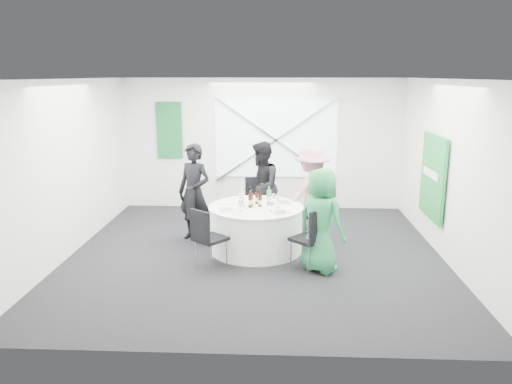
{
  "coord_description": "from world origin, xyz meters",
  "views": [
    {
      "loc": [
        0.37,
        -7.69,
        2.86
      ],
      "look_at": [
        0.0,
        0.2,
        1.0
      ],
      "focal_mm": 35.0,
      "sensor_mm": 36.0,
      "label": 1
    }
  ],
  "objects_px": {
    "person_man_back": "(261,187)",
    "chair_front_left": "(206,234)",
    "chair_back_right": "(315,207)",
    "person_woman_pink": "(311,194)",
    "green_water_bottle": "(269,197)",
    "clear_water_bottle": "(242,200)",
    "chair_front_right": "(312,234)",
    "person_man_back_left": "(194,192)",
    "chair_back": "(257,200)",
    "person_woman_green": "(321,220)",
    "chair_back_left": "(200,210)",
    "banquet_table": "(256,228)"
  },
  "relations": [
    {
      "from": "person_woman_green",
      "to": "chair_back_right",
      "type": "bearing_deg",
      "value": -50.93
    },
    {
      "from": "person_man_back_left",
      "to": "person_woman_green",
      "type": "height_order",
      "value": "person_man_back_left"
    },
    {
      "from": "person_man_back",
      "to": "green_water_bottle",
      "type": "xyz_separation_m",
      "value": [
        0.17,
        -1.01,
        0.04
      ]
    },
    {
      "from": "chair_back",
      "to": "chair_front_right",
      "type": "xyz_separation_m",
      "value": [
        0.91,
        -1.93,
        -0.03
      ]
    },
    {
      "from": "person_man_back_left",
      "to": "person_woman_pink",
      "type": "distance_m",
      "value": 2.05
    },
    {
      "from": "chair_back",
      "to": "person_man_back_left",
      "type": "bearing_deg",
      "value": -153.8
    },
    {
      "from": "chair_back_right",
      "to": "person_man_back_left",
      "type": "xyz_separation_m",
      "value": [
        -2.12,
        -0.09,
        0.25
      ]
    },
    {
      "from": "chair_front_left",
      "to": "person_man_back",
      "type": "distance_m",
      "value": 2.13
    },
    {
      "from": "chair_back",
      "to": "chair_front_left",
      "type": "height_order",
      "value": "chair_back"
    },
    {
      "from": "chair_back_left",
      "to": "person_man_back_left",
      "type": "xyz_separation_m",
      "value": [
        -0.13,
        0.16,
        0.27
      ]
    },
    {
      "from": "person_man_back",
      "to": "chair_front_left",
      "type": "bearing_deg",
      "value": -18.63
    },
    {
      "from": "chair_front_right",
      "to": "chair_front_left",
      "type": "relative_size",
      "value": 1.02
    },
    {
      "from": "person_woman_green",
      "to": "chair_back_left",
      "type": "bearing_deg",
      "value": 8.79
    },
    {
      "from": "banquet_table",
      "to": "chair_back_right",
      "type": "height_order",
      "value": "chair_back_right"
    },
    {
      "from": "person_woman_pink",
      "to": "person_woman_green",
      "type": "xyz_separation_m",
      "value": [
        0.05,
        -1.47,
        -0.05
      ]
    },
    {
      "from": "chair_back_right",
      "to": "chair_front_left",
      "type": "relative_size",
      "value": 1.1
    },
    {
      "from": "banquet_table",
      "to": "person_man_back",
      "type": "bearing_deg",
      "value": 87.91
    },
    {
      "from": "person_man_back",
      "to": "person_woman_pink",
      "type": "height_order",
      "value": "person_man_back"
    },
    {
      "from": "chair_back_left",
      "to": "green_water_bottle",
      "type": "distance_m",
      "value": 1.25
    },
    {
      "from": "banquet_table",
      "to": "chair_back",
      "type": "distance_m",
      "value": 1.12
    },
    {
      "from": "chair_back",
      "to": "chair_back_left",
      "type": "relative_size",
      "value": 1.0
    },
    {
      "from": "chair_back_right",
      "to": "person_woman_green",
      "type": "bearing_deg",
      "value": -32.17
    },
    {
      "from": "person_man_back",
      "to": "person_woman_green",
      "type": "relative_size",
      "value": 1.08
    },
    {
      "from": "banquet_table",
      "to": "person_woman_green",
      "type": "bearing_deg",
      "value": -40.03
    },
    {
      "from": "chair_back_left",
      "to": "chair_front_left",
      "type": "relative_size",
      "value": 1.07
    },
    {
      "from": "green_water_bottle",
      "to": "clear_water_bottle",
      "type": "relative_size",
      "value": 1.1
    },
    {
      "from": "chair_back",
      "to": "chair_back_right",
      "type": "bearing_deg",
      "value": -26.79
    },
    {
      "from": "chair_back_left",
      "to": "person_man_back",
      "type": "xyz_separation_m",
      "value": [
        1.02,
        0.76,
        0.25
      ]
    },
    {
      "from": "chair_front_left",
      "to": "person_man_back_left",
      "type": "bearing_deg",
      "value": -34.08
    },
    {
      "from": "person_man_back_left",
      "to": "chair_front_right",
      "type": "bearing_deg",
      "value": -8.96
    },
    {
      "from": "chair_back_right",
      "to": "person_woman_pink",
      "type": "distance_m",
      "value": 0.24
    },
    {
      "from": "chair_back_right",
      "to": "person_woman_pink",
      "type": "height_order",
      "value": "person_woman_pink"
    },
    {
      "from": "chair_front_right",
      "to": "person_man_back_left",
      "type": "bearing_deg",
      "value": -80.88
    },
    {
      "from": "banquet_table",
      "to": "clear_water_bottle",
      "type": "bearing_deg",
      "value": -168.76
    },
    {
      "from": "chair_front_left",
      "to": "green_water_bottle",
      "type": "relative_size",
      "value": 3.01
    },
    {
      "from": "chair_back_left",
      "to": "chair_front_right",
      "type": "height_order",
      "value": "chair_back_left"
    },
    {
      "from": "chair_front_left",
      "to": "banquet_table",
      "type": "bearing_deg",
      "value": -90.0
    },
    {
      "from": "chair_back_right",
      "to": "person_woman_pink",
      "type": "bearing_deg",
      "value": -139.55
    },
    {
      "from": "chair_front_left",
      "to": "person_man_back_left",
      "type": "relative_size",
      "value": 0.54
    },
    {
      "from": "chair_front_left",
      "to": "clear_water_bottle",
      "type": "height_order",
      "value": "clear_water_bottle"
    },
    {
      "from": "green_water_bottle",
      "to": "person_woman_pink",
      "type": "bearing_deg",
      "value": 35.83
    },
    {
      "from": "chair_front_left",
      "to": "person_woman_pink",
      "type": "relative_size",
      "value": 0.56
    },
    {
      "from": "banquet_table",
      "to": "green_water_bottle",
      "type": "relative_size",
      "value": 5.02
    },
    {
      "from": "person_woman_pink",
      "to": "clear_water_bottle",
      "type": "distance_m",
      "value": 1.36
    },
    {
      "from": "person_man_back_left",
      "to": "person_woman_green",
      "type": "xyz_separation_m",
      "value": [
        2.1,
        -1.36,
        -0.08
      ]
    },
    {
      "from": "chair_back_right",
      "to": "green_water_bottle",
      "type": "height_order",
      "value": "green_water_bottle"
    },
    {
      "from": "green_water_bottle",
      "to": "chair_back",
      "type": "bearing_deg",
      "value": 104.18
    },
    {
      "from": "chair_front_right",
      "to": "green_water_bottle",
      "type": "height_order",
      "value": "green_water_bottle"
    },
    {
      "from": "person_woman_pink",
      "to": "clear_water_bottle",
      "type": "bearing_deg",
      "value": -3.91
    },
    {
      "from": "chair_back",
      "to": "person_woman_pink",
      "type": "relative_size",
      "value": 0.6
    }
  ]
}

